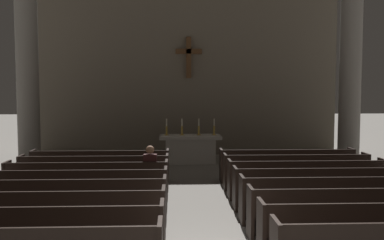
# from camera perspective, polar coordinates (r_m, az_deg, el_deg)

# --- Properties ---
(pew_left_row_2) EXTENTS (3.85, 0.50, 0.95)m
(pew_left_row_2) POSITION_cam_1_polar(r_m,az_deg,el_deg) (7.16, -19.77, -13.95)
(pew_left_row_2) COLOR black
(pew_left_row_2) RESTS_ON ground
(pew_left_row_3) EXTENTS (3.85, 0.50, 0.95)m
(pew_left_row_3) POSITION_cam_1_polar(r_m,az_deg,el_deg) (8.04, -17.69, -11.90)
(pew_left_row_3) COLOR black
(pew_left_row_3) RESTS_ON ground
(pew_left_row_4) EXTENTS (3.85, 0.50, 0.95)m
(pew_left_row_4) POSITION_cam_1_polar(r_m,az_deg,el_deg) (8.93, -16.04, -10.25)
(pew_left_row_4) COLOR black
(pew_left_row_4) RESTS_ON ground
(pew_left_row_5) EXTENTS (3.85, 0.50, 0.95)m
(pew_left_row_5) POSITION_cam_1_polar(r_m,az_deg,el_deg) (9.83, -14.71, -8.89)
(pew_left_row_5) COLOR black
(pew_left_row_5) RESTS_ON ground
(pew_left_row_6) EXTENTS (3.85, 0.50, 0.95)m
(pew_left_row_6) POSITION_cam_1_polar(r_m,az_deg,el_deg) (10.75, -13.61, -7.75)
(pew_left_row_6) COLOR black
(pew_left_row_6) RESTS_ON ground
(pew_left_row_7) EXTENTS (3.85, 0.50, 0.95)m
(pew_left_row_7) POSITION_cam_1_polar(r_m,az_deg,el_deg) (11.67, -12.69, -6.80)
(pew_left_row_7) COLOR black
(pew_left_row_7) RESTS_ON ground
(pew_left_row_8) EXTENTS (3.85, 0.50, 0.95)m
(pew_left_row_8) POSITION_cam_1_polar(r_m,az_deg,el_deg) (12.59, -11.91, -5.98)
(pew_left_row_8) COLOR black
(pew_left_row_8) RESTS_ON ground
(pew_right_row_2) EXTENTS (3.85, 0.50, 0.95)m
(pew_right_row_2) POSITION_cam_1_polar(r_m,az_deg,el_deg) (7.57, 23.69, -13.05)
(pew_right_row_2) COLOR black
(pew_right_row_2) RESTS_ON ground
(pew_right_row_3) EXTENTS (3.85, 0.50, 0.95)m
(pew_right_row_3) POSITION_cam_1_polar(r_m,az_deg,el_deg) (8.41, 20.78, -11.26)
(pew_right_row_3) COLOR black
(pew_right_row_3) RESTS_ON ground
(pew_right_row_4) EXTENTS (3.85, 0.50, 0.95)m
(pew_right_row_4) POSITION_cam_1_polar(r_m,az_deg,el_deg) (9.26, 18.43, -9.77)
(pew_right_row_4) COLOR black
(pew_right_row_4) RESTS_ON ground
(pew_right_row_5) EXTENTS (3.85, 0.50, 0.95)m
(pew_right_row_5) POSITION_cam_1_polar(r_m,az_deg,el_deg) (10.14, 16.49, -8.53)
(pew_right_row_5) COLOR black
(pew_right_row_5) RESTS_ON ground
(pew_right_row_6) EXTENTS (3.85, 0.50, 0.95)m
(pew_right_row_6) POSITION_cam_1_polar(r_m,az_deg,el_deg) (11.03, 14.88, -7.47)
(pew_right_row_6) COLOR black
(pew_right_row_6) RESTS_ON ground
(pew_right_row_7) EXTENTS (3.85, 0.50, 0.95)m
(pew_right_row_7) POSITION_cam_1_polar(r_m,az_deg,el_deg) (11.92, 13.52, -6.57)
(pew_right_row_7) COLOR black
(pew_right_row_7) RESTS_ON ground
(pew_right_row_8) EXTENTS (3.85, 0.50, 0.95)m
(pew_right_row_8) POSITION_cam_1_polar(r_m,az_deg,el_deg) (12.83, 12.35, -5.79)
(pew_right_row_8) COLOR black
(pew_right_row_8) RESTS_ON ground
(column_left_second) EXTENTS (1.08, 1.08, 6.48)m
(column_left_second) POSITION_cam_1_polar(r_m,az_deg,el_deg) (15.31, -20.82, 5.69)
(column_left_second) COLOR gray
(column_left_second) RESTS_ON ground
(column_right_second) EXTENTS (1.08, 1.08, 6.48)m
(column_right_second) POSITION_cam_1_polar(r_m,az_deg,el_deg) (15.71, 20.10, 5.66)
(column_right_second) COLOR gray
(column_right_second) RESTS_ON ground
(altar) EXTENTS (2.20, 0.90, 1.01)m
(altar) POSITION_cam_1_polar(r_m,az_deg,el_deg) (15.56, -0.21, -3.75)
(altar) COLOR #BCB7AD
(altar) RESTS_ON ground
(candlestick_outer_left) EXTENTS (0.16, 0.16, 0.59)m
(candlestick_outer_left) POSITION_cam_1_polar(r_m,az_deg,el_deg) (15.48, -3.36, -1.33)
(candlestick_outer_left) COLOR #B79338
(candlestick_outer_left) RESTS_ON altar
(candlestick_inner_left) EXTENTS (0.16, 0.16, 0.59)m
(candlestick_inner_left) POSITION_cam_1_polar(r_m,az_deg,el_deg) (15.48, -1.32, -1.33)
(candlestick_inner_left) COLOR #B79338
(candlestick_inner_left) RESTS_ON altar
(candlestick_inner_right) EXTENTS (0.16, 0.16, 0.59)m
(candlestick_inner_right) POSITION_cam_1_polar(r_m,az_deg,el_deg) (15.50, 0.89, -1.32)
(candlestick_inner_right) COLOR #B79338
(candlestick_inner_right) RESTS_ON altar
(candlestick_outer_right) EXTENTS (0.16, 0.16, 0.59)m
(candlestick_outer_right) POSITION_cam_1_polar(r_m,az_deg,el_deg) (15.54, 2.92, -1.31)
(candlestick_outer_right) COLOR #B79338
(candlestick_outer_right) RESTS_ON altar
(apse_with_cross) EXTENTS (11.95, 0.44, 7.09)m
(apse_with_cross) POSITION_cam_1_polar(r_m,az_deg,el_deg) (17.54, -0.47, 7.01)
(apse_with_cross) COLOR #706656
(apse_with_cross) RESTS_ON ground
(lone_worshipper) EXTENTS (0.32, 0.43, 1.32)m
(lone_worshipper) POSITION_cam_1_polar(r_m,az_deg,el_deg) (10.55, -5.49, -6.68)
(lone_worshipper) COLOR #26262B
(lone_worshipper) RESTS_ON ground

